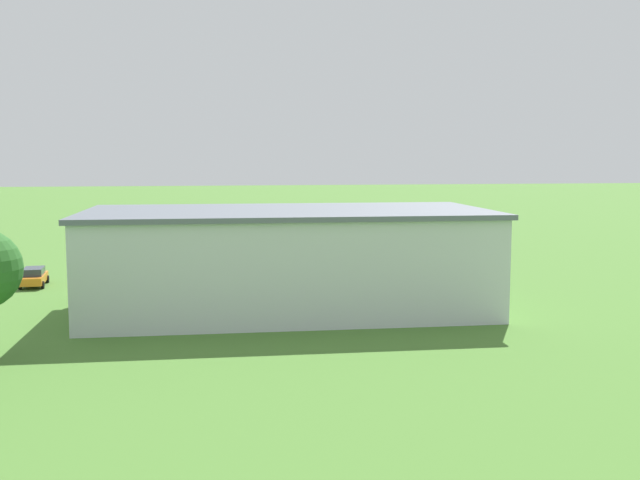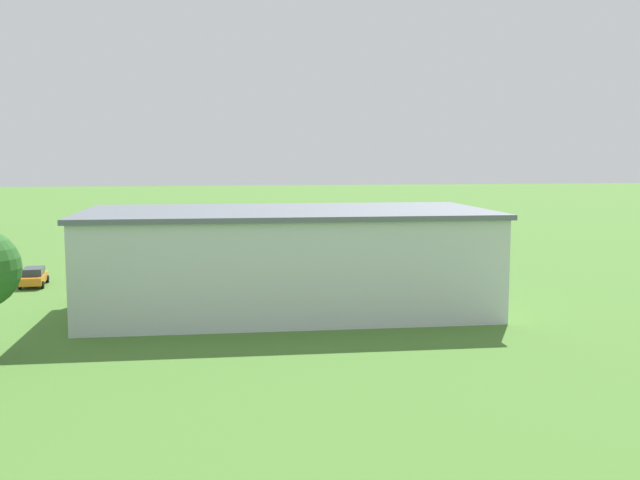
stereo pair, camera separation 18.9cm
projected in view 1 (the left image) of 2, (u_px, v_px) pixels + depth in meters
ground_plane at (281, 246)px, 90.88m from camera, size 400.00×400.00×0.00m
hangar at (288, 260)px, 52.65m from camera, size 28.97×14.91×7.27m
biplane at (343, 226)px, 85.16m from camera, size 9.27×7.70×3.94m
car_black at (403, 267)px, 67.73m from camera, size 2.32×4.43×1.60m
car_grey at (121, 271)px, 65.47m from camera, size 2.48×4.57×1.66m
car_orange at (34, 277)px, 62.59m from camera, size 2.25×4.63×1.58m
person_crossing_taxiway at (251, 264)px, 70.75m from camera, size 0.41×0.41×1.52m
person_beside_truck at (278, 266)px, 68.40m from camera, size 0.50×0.50×1.65m
person_near_hangar_door at (189, 262)px, 70.97m from camera, size 0.52×0.52×1.67m
person_at_fence_line at (265, 262)px, 71.13m from camera, size 0.47×0.47×1.63m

